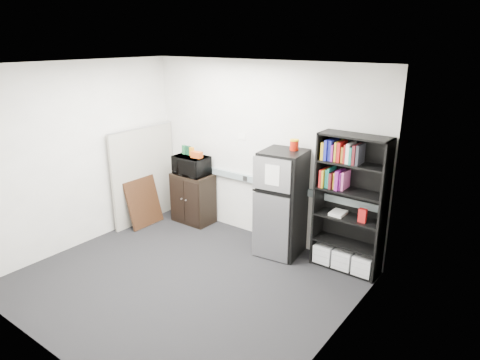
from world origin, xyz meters
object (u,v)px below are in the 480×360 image
(cubicle_partition, at_px, (144,174))
(cabinet, at_px, (193,198))
(bookshelf, at_px, (350,206))
(microwave, at_px, (191,165))
(refrigerator, at_px, (282,204))

(cubicle_partition, distance_m, cabinet, 0.91)
(bookshelf, distance_m, microwave, 2.72)
(bookshelf, bearing_deg, refrigerator, -171.25)
(cabinet, bearing_deg, bookshelf, 1.36)
(cubicle_partition, xyz_separation_m, cabinet, (0.71, 0.42, -0.39))
(bookshelf, relative_size, cabinet, 2.19)
(cabinet, distance_m, refrigerator, 1.82)
(cubicle_partition, height_order, cabinet, cubicle_partition)
(bookshelf, relative_size, microwave, 3.28)
(cubicle_partition, relative_size, cabinet, 1.92)
(cabinet, relative_size, refrigerator, 0.55)
(cubicle_partition, relative_size, microwave, 2.87)
(microwave, height_order, refrigerator, refrigerator)
(cubicle_partition, distance_m, microwave, 0.84)
(microwave, bearing_deg, bookshelf, 1.85)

